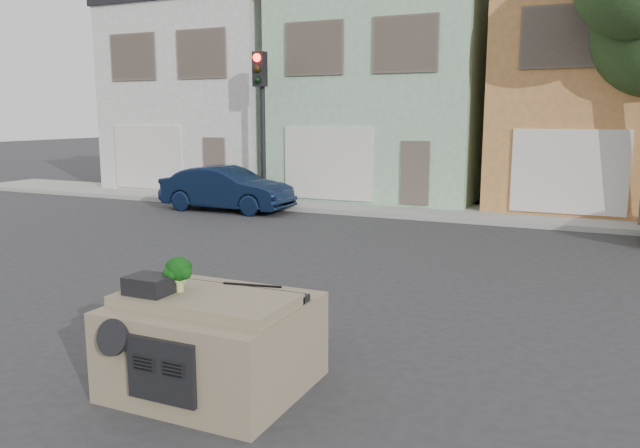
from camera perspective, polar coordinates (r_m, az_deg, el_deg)
The scene contains 11 objects.
ground_plane at distance 9.86m, azimuth 0.34°, elevation -8.04°, with size 120.00×120.00×0.00m, color #303033.
sidewalk at distance 19.67m, azimuth 12.95°, elevation 1.00°, with size 40.00×3.00×0.15m, color gray.
townhouse_white at distance 27.43m, azimuth -8.45°, elevation 11.36°, with size 7.20×8.20×7.55m, color silver.
townhouse_mint at distance 24.21m, azimuth 6.97°, elevation 11.60°, with size 7.20×8.20×7.55m, color #92BB97.
townhouse_tan at distance 23.07m, azimuth 25.35°, elevation 10.82°, with size 7.20×8.20×7.55m, color #BB7D44.
navy_sedan at distance 20.31m, azimuth -8.47°, elevation 1.21°, with size 1.50×4.31×1.42m, color #0D1934.
traffic_signal at distance 20.81m, azimuth -5.36°, elevation 8.53°, with size 0.40×0.40×5.10m, color black.
car_dashboard at distance 7.20m, azimuth -9.63°, elevation -10.40°, with size 2.00×1.80×1.12m, color #7B6C53.
instrument_hump at distance 7.07m, azimuth -15.30°, elevation -5.38°, with size 0.48×0.38×0.20m, color black.
wiper_arm at distance 7.18m, azimuth -6.20°, elevation -5.57°, with size 0.70×0.03×0.02m, color black.
broccoli at distance 7.05m, azimuth -12.78°, elevation -4.46°, with size 0.33×0.33×0.40m, color black.
Camera 1 is at (3.83, -8.56, 3.04)m, focal length 35.00 mm.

